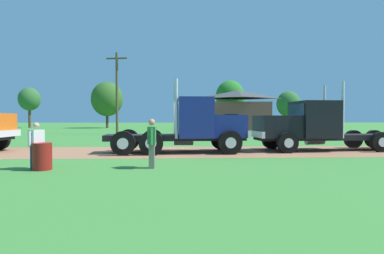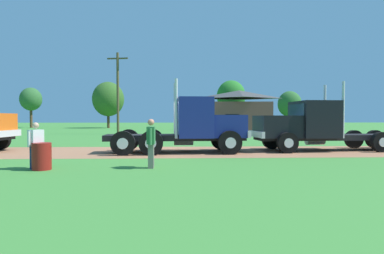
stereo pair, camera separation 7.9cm
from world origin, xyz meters
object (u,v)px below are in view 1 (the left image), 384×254
at_px(truck_foreground_white, 195,127).
at_px(truck_near_left, 311,127).
at_px(shed_building, 238,111).
at_px(steel_barrel, 42,156).
at_px(visitor_standing_near, 152,141).
at_px(visitor_walking_mid, 36,144).
at_px(utility_pole_near, 117,91).

distance_m(truck_foreground_white, truck_near_left, 6.15).
xyz_separation_m(truck_near_left, shed_building, (1.54, 28.79, 1.46)).
bearing_deg(steel_barrel, visitor_standing_near, 3.85).
bearing_deg(visitor_walking_mid, shed_building, 69.00).
height_order(truck_foreground_white, utility_pole_near, utility_pole_near).
xyz_separation_m(truck_foreground_white, visitor_standing_near, (-1.72, -4.98, -0.36)).
bearing_deg(visitor_standing_near, visitor_walking_mid, -179.52).
relative_size(truck_near_left, visitor_walking_mid, 5.41).
relative_size(truck_foreground_white, visitor_standing_near, 4.19).
bearing_deg(visitor_walking_mid, truck_foreground_white, 42.12).
bearing_deg(utility_pole_near, truck_foreground_white, -68.26).
relative_size(truck_near_left, utility_pole_near, 0.99).
relative_size(visitor_walking_mid, steel_barrel, 1.75).
xyz_separation_m(visitor_walking_mid, utility_pole_near, (-1.61, 22.94, 3.65)).
bearing_deg(steel_barrel, utility_pole_near, 94.65).
relative_size(visitor_standing_near, shed_building, 0.18).
distance_m(visitor_standing_near, shed_building, 35.65).
height_order(visitor_standing_near, shed_building, shed_building).
relative_size(visitor_standing_near, steel_barrel, 1.88).
xyz_separation_m(truck_foreground_white, shed_building, (7.66, 29.37, 1.41)).
distance_m(visitor_walking_mid, shed_building, 36.88).
bearing_deg(shed_building, visitor_standing_near, -105.27).
distance_m(truck_near_left, shed_building, 28.87).
bearing_deg(utility_pole_near, visitor_walking_mid, -85.98).
relative_size(truck_near_left, shed_building, 0.92).
bearing_deg(truck_foreground_white, visitor_walking_mid, -137.88).
height_order(steel_barrel, utility_pole_near, utility_pole_near).
xyz_separation_m(truck_near_left, visitor_standing_near, (-7.84, -5.56, -0.32)).
height_order(truck_foreground_white, visitor_walking_mid, truck_foreground_white).
bearing_deg(visitor_walking_mid, visitor_standing_near, 0.48).
bearing_deg(utility_pole_near, steel_barrel, -85.35).
bearing_deg(truck_near_left, utility_pole_near, 127.41).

